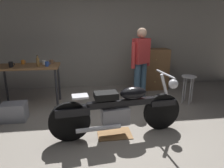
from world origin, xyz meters
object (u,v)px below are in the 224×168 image
at_px(mug_blue_enamel, 47,64).
at_px(mug_brown_stoneware, 51,62).
at_px(mug_orange_travel, 23,62).
at_px(mug_white_ceramic, 44,62).
at_px(shop_stool, 189,82).
at_px(person_standing, 141,61).
at_px(wooden_dresser, 153,69).
at_px(motorcycle, 119,109).
at_px(bottle, 38,62).
at_px(mug_black_matte, 11,64).
at_px(storage_bin, 14,112).

distance_m(mug_blue_enamel, mug_brown_stoneware, 0.29).
bearing_deg(mug_orange_travel, mug_white_ceramic, -11.93).
bearing_deg(shop_stool, mug_white_ceramic, 171.78).
relative_size(person_standing, mug_brown_stoneware, 14.07).
distance_m(wooden_dresser, mug_orange_travel, 3.28).
bearing_deg(person_standing, wooden_dresser, -156.30).
relative_size(person_standing, shop_stool, 2.61).
relative_size(shop_stool, wooden_dresser, 0.58).
relative_size(motorcycle, bottle, 9.06).
bearing_deg(mug_blue_enamel, bottle, 174.08).
xyz_separation_m(motorcycle, mug_brown_stoneware, (-1.24, 1.68, 0.49)).
distance_m(shop_stool, wooden_dresser, 1.27).
bearing_deg(mug_orange_travel, wooden_dresser, 11.26).
distance_m(mug_brown_stoneware, mug_black_matte, 0.82).
xyz_separation_m(wooden_dresser, bottle, (-2.82, -0.93, 0.45)).
xyz_separation_m(storage_bin, mug_black_matte, (-0.15, 0.62, 0.79)).
bearing_deg(person_standing, mug_brown_stoneware, -33.38).
height_order(motorcycle, bottle, bottle).
distance_m(wooden_dresser, mug_blue_enamel, 2.83).
bearing_deg(motorcycle, mug_black_matte, 138.81).
relative_size(storage_bin, mug_orange_travel, 4.11).
distance_m(wooden_dresser, mug_black_matte, 3.51).
relative_size(mug_white_ceramic, mug_brown_stoneware, 0.90).
bearing_deg(bottle, person_standing, 3.94).
height_order(shop_stool, mug_black_matte, mug_black_matte).
distance_m(shop_stool, mug_black_matte, 3.82).
height_order(mug_white_ceramic, mug_orange_travel, mug_orange_travel).
height_order(mug_blue_enamel, mug_black_matte, mug_black_matte).
relative_size(motorcycle, mug_black_matte, 18.34).
height_order(shop_stool, mug_brown_stoneware, mug_brown_stoneware).
relative_size(person_standing, mug_orange_travel, 15.61).
xyz_separation_m(mug_blue_enamel, mug_brown_stoneware, (0.05, 0.29, -0.01)).
bearing_deg(motorcycle, person_standing, 57.49).
xyz_separation_m(shop_stool, mug_orange_travel, (-3.63, 0.56, 0.45)).
xyz_separation_m(mug_white_ceramic, mug_black_matte, (-0.62, -0.21, 0.01)).
height_order(shop_stool, wooden_dresser, wooden_dresser).
xyz_separation_m(mug_blue_enamel, mug_orange_travel, (-0.56, 0.31, -0.00)).
bearing_deg(mug_brown_stoneware, mug_blue_enamel, -100.59).
height_order(motorcycle, shop_stool, motorcycle).
relative_size(person_standing, wooden_dresser, 1.52).
height_order(storage_bin, mug_brown_stoneware, mug_brown_stoneware).
bearing_deg(mug_orange_travel, mug_black_matte, -116.49).
distance_m(motorcycle, mug_brown_stoneware, 2.15).
xyz_separation_m(mug_brown_stoneware, bottle, (-0.24, -0.27, 0.05)).
height_order(shop_stool, bottle, bottle).
relative_size(mug_blue_enamel, mug_orange_travel, 1.03).
bearing_deg(motorcycle, mug_blue_enamel, 126.57).
xyz_separation_m(person_standing, mug_brown_stoneware, (-2.02, 0.11, 0.02)).
relative_size(mug_brown_stoneware, bottle, 0.49).
height_order(wooden_dresser, mug_blue_enamel, wooden_dresser).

